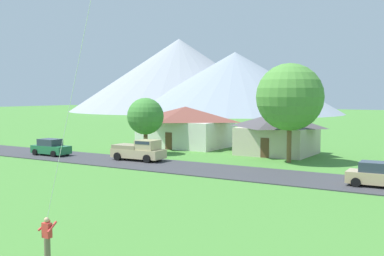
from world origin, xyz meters
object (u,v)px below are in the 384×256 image
object	(u,v)px
tree_near_left	(145,116)
pickup_truck_sand_west_side	(139,150)
house_left_center	(277,132)
tree_center	(290,97)
parked_car_green_west_end	(51,148)
house_right_center	(185,126)
parked_car_tan_mid_west	(378,175)

from	to	relation	value
tree_near_left	pickup_truck_sand_west_side	size ratio (longest dim) A/B	1.14
house_left_center	tree_center	xyz separation A→B (m)	(3.18, -5.20, 3.79)
house_left_center	parked_car_green_west_end	xyz separation A→B (m)	(-19.50, -13.59, -1.45)
house_left_center	parked_car_green_west_end	bearing A→B (deg)	-145.12
tree_center	house_right_center	bearing A→B (deg)	157.89
parked_car_tan_mid_west	pickup_truck_sand_west_side	world-z (taller)	pickup_truck_sand_west_side
tree_center	parked_car_tan_mid_west	world-z (taller)	tree_center
house_right_center	pickup_truck_sand_west_side	bearing A→B (deg)	-76.96
parked_car_green_west_end	parked_car_tan_mid_west	world-z (taller)	same
tree_center	pickup_truck_sand_west_side	distance (m)	14.99
house_left_center	tree_center	bearing A→B (deg)	-58.58
tree_center	parked_car_green_west_end	distance (m)	24.75
parked_car_green_west_end	house_left_center	bearing A→B (deg)	34.88
pickup_truck_sand_west_side	house_right_center	bearing A→B (deg)	103.04
tree_near_left	pickup_truck_sand_west_side	distance (m)	6.22
house_left_center	house_right_center	bearing A→B (deg)	175.07
tree_near_left	tree_center	distance (m)	15.48
house_right_center	house_left_center	bearing A→B (deg)	-4.93
house_left_center	house_right_center	size ratio (longest dim) A/B	0.74
house_right_center	tree_center	size ratio (longest dim) A/B	1.15
parked_car_tan_mid_west	tree_near_left	bearing A→B (deg)	165.38
house_right_center	parked_car_tan_mid_west	world-z (taller)	house_right_center
house_left_center	parked_car_tan_mid_west	xyz separation A→B (m)	(12.61, -13.68, -1.45)
tree_near_left	parked_car_green_west_end	bearing A→B (deg)	-139.75
house_left_center	tree_near_left	distance (m)	14.14
house_right_center	pickup_truck_sand_west_side	size ratio (longest dim) A/B	2.03
tree_near_left	parked_car_green_west_end	distance (m)	10.30
tree_near_left	tree_center	xyz separation A→B (m)	(15.20, 2.05, 2.08)
house_right_center	tree_near_left	bearing A→B (deg)	-88.55
house_left_center	parked_car_tan_mid_west	world-z (taller)	house_left_center
tree_near_left	parked_car_tan_mid_west	distance (m)	25.65
house_left_center	tree_near_left	world-z (taller)	tree_near_left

